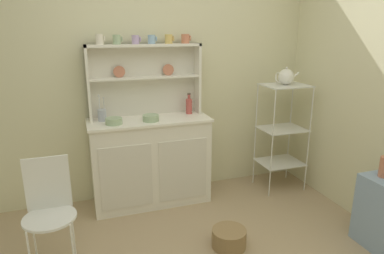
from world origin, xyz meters
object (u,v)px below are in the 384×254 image
at_px(floor_basket, 229,238).
at_px(porcelain_teapot, 286,77).
at_px(hutch_cabinet, 151,160).
at_px(wire_chair, 49,205).
at_px(hutch_shelf_unit, 144,74).
at_px(bowl_mixing_large, 114,121).
at_px(utensil_jar, 102,115).
at_px(cup_cream_0, 100,39).
at_px(bakers_rack, 282,125).
at_px(jam_bottle, 189,106).

relative_size(floor_basket, porcelain_teapot, 1.10).
bearing_deg(floor_basket, hutch_cabinet, 114.20).
relative_size(wire_chair, floor_basket, 3.05).
height_order(hutch_cabinet, hutch_shelf_unit, hutch_shelf_unit).
xyz_separation_m(hutch_cabinet, wire_chair, (-0.89, -0.78, 0.07)).
relative_size(bowl_mixing_large, utensil_jar, 0.61).
bearing_deg(wire_chair, cup_cream_0, 93.96).
bearing_deg(cup_cream_0, porcelain_teapot, -7.71).
relative_size(hutch_shelf_unit, floor_basket, 3.91).
height_order(utensil_jar, porcelain_teapot, porcelain_teapot).
bearing_deg(bakers_rack, porcelain_teapot, 180.00).
relative_size(hutch_shelf_unit, wire_chair, 1.28).
bearing_deg(porcelain_teapot, bowl_mixing_large, 178.38).
bearing_deg(floor_basket, cup_cream_0, 127.58).
xyz_separation_m(hutch_shelf_unit, cup_cream_0, (-0.40, -0.04, 0.34)).
height_order(wire_chair, porcelain_teapot, porcelain_teapot).
bearing_deg(bakers_rack, hutch_cabinet, 175.03).
distance_m(jam_bottle, porcelain_teapot, 1.04).
xyz_separation_m(hutch_shelf_unit, jam_bottle, (0.43, -0.08, -0.32)).
height_order(hutch_shelf_unit, bakers_rack, hutch_shelf_unit).
relative_size(wire_chair, bowl_mixing_large, 5.61).
bearing_deg(utensil_jar, hutch_shelf_unit, 11.33).
relative_size(cup_cream_0, jam_bottle, 0.44).
distance_m(cup_cream_0, jam_bottle, 1.06).
xyz_separation_m(jam_bottle, utensil_jar, (-0.86, -0.01, -0.02)).
relative_size(bakers_rack, bowl_mixing_large, 7.59).
xyz_separation_m(hutch_cabinet, utensil_jar, (-0.43, 0.08, 0.48)).
bearing_deg(utensil_jar, hutch_cabinet, -10.30).
relative_size(wire_chair, cup_cream_0, 9.14).
distance_m(bowl_mixing_large, utensil_jar, 0.18).
relative_size(jam_bottle, utensil_jar, 0.84).
xyz_separation_m(hutch_cabinet, bowl_mixing_large, (-0.34, -0.07, 0.45)).
distance_m(bowl_mixing_large, jam_bottle, 0.79).
height_order(wire_chair, floor_basket, wire_chair).
xyz_separation_m(wire_chair, cup_cream_0, (0.49, 0.90, 1.10)).
xyz_separation_m(hutch_cabinet, porcelain_teapot, (1.41, -0.12, 0.78)).
relative_size(hutch_cabinet, wire_chair, 1.37).
height_order(bakers_rack, jam_bottle, bakers_rack).
distance_m(wire_chair, utensil_jar, 1.06).
height_order(hutch_shelf_unit, wire_chair, hutch_shelf_unit).
bearing_deg(hutch_cabinet, porcelain_teapot, -4.98).
relative_size(floor_basket, jam_bottle, 1.33).
distance_m(wire_chair, cup_cream_0, 1.50).
distance_m(floor_basket, cup_cream_0, 2.05).
height_order(hutch_shelf_unit, bowl_mixing_large, hutch_shelf_unit).
distance_m(cup_cream_0, utensil_jar, 0.69).
relative_size(bowl_mixing_large, porcelain_teapot, 0.60).
bearing_deg(hutch_cabinet, floor_basket, -65.80).
bearing_deg(cup_cream_0, bakers_rack, -7.71).
bearing_deg(hutch_shelf_unit, cup_cream_0, -173.93).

